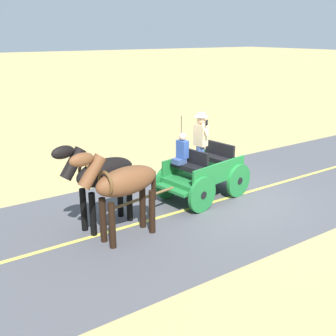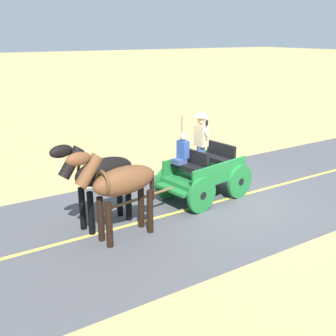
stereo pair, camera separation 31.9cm
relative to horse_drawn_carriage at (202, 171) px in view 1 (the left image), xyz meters
name	(u,v)px [view 1 (the left image)]	position (x,y,z in m)	size (l,w,h in m)	color
ground_plane	(227,198)	(-0.44, -0.58, -0.82)	(200.00, 200.00, 0.00)	tan
road_surface	(227,198)	(-0.44, -0.58, -0.81)	(5.68, 160.00, 0.01)	#4C4C51
road_centre_stripe	(227,198)	(-0.44, -0.58, -0.81)	(0.12, 160.00, 0.00)	#DBCC4C
horse_drawn_carriage	(202,171)	(0.00, 0.00, 0.00)	(1.80, 4.51, 2.50)	#1E7233
horse_near_side	(123,184)	(-0.90, 2.92, 0.51)	(0.74, 2.14, 2.21)	brown
horse_off_side	(102,175)	(-0.11, 3.05, 0.51)	(0.87, 2.15, 2.21)	black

